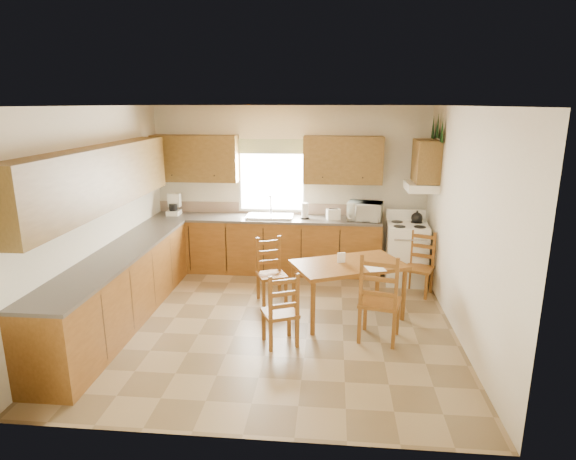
# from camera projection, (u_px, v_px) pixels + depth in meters

# --- Properties ---
(floor) EXTENTS (4.50, 4.50, 0.00)m
(floor) POSITION_uv_depth(u_px,v_px,m) (274.00, 322.00, 6.20)
(floor) COLOR #8B754F
(floor) RESTS_ON ground
(ceiling) EXTENTS (4.50, 4.50, 0.00)m
(ceiling) POSITION_uv_depth(u_px,v_px,m) (273.00, 106.00, 5.52)
(ceiling) COLOR brown
(ceiling) RESTS_ON floor
(wall_left) EXTENTS (4.50, 4.50, 0.00)m
(wall_left) POSITION_uv_depth(u_px,v_px,m) (97.00, 216.00, 6.06)
(wall_left) COLOR silver
(wall_left) RESTS_ON floor
(wall_right) EXTENTS (4.50, 4.50, 0.00)m
(wall_right) POSITION_uv_depth(u_px,v_px,m) (463.00, 224.00, 5.66)
(wall_right) COLOR silver
(wall_right) RESTS_ON floor
(wall_back) EXTENTS (4.50, 4.50, 0.00)m
(wall_back) POSITION_uv_depth(u_px,v_px,m) (290.00, 189.00, 8.03)
(wall_back) COLOR silver
(wall_back) RESTS_ON floor
(wall_front) EXTENTS (4.50, 4.50, 0.00)m
(wall_front) POSITION_uv_depth(u_px,v_px,m) (238.00, 289.00, 3.69)
(wall_front) COLOR silver
(wall_front) RESTS_ON floor
(lower_cab_back) EXTENTS (3.75, 0.60, 0.88)m
(lower_cab_back) POSITION_uv_depth(u_px,v_px,m) (266.00, 245.00, 8.00)
(lower_cab_back) COLOR brown
(lower_cab_back) RESTS_ON floor
(lower_cab_left) EXTENTS (0.60, 3.60, 0.88)m
(lower_cab_left) POSITION_uv_depth(u_px,v_px,m) (121.00, 289.00, 6.12)
(lower_cab_left) COLOR brown
(lower_cab_left) RESTS_ON floor
(counter_back) EXTENTS (3.75, 0.63, 0.04)m
(counter_back) POSITION_uv_depth(u_px,v_px,m) (266.00, 218.00, 7.89)
(counter_back) COLOR #524B44
(counter_back) RESTS_ON lower_cab_back
(counter_left) EXTENTS (0.63, 3.60, 0.04)m
(counter_left) POSITION_uv_depth(u_px,v_px,m) (118.00, 254.00, 6.01)
(counter_left) COLOR #524B44
(counter_left) RESTS_ON lower_cab_left
(backsplash) EXTENTS (3.75, 0.01, 0.18)m
(backsplash) POSITION_uv_depth(u_px,v_px,m) (268.00, 208.00, 8.14)
(backsplash) COLOR gray
(backsplash) RESTS_ON counter_back
(upper_cab_back_left) EXTENTS (1.41, 0.33, 0.75)m
(upper_cab_back_left) POSITION_uv_depth(u_px,v_px,m) (195.00, 158.00, 7.88)
(upper_cab_back_left) COLOR brown
(upper_cab_back_left) RESTS_ON wall_back
(upper_cab_back_right) EXTENTS (1.25, 0.33, 0.75)m
(upper_cab_back_right) POSITION_uv_depth(u_px,v_px,m) (343.00, 160.00, 7.66)
(upper_cab_back_right) COLOR brown
(upper_cab_back_right) RESTS_ON wall_back
(upper_cab_left) EXTENTS (0.33, 3.60, 0.75)m
(upper_cab_left) POSITION_uv_depth(u_px,v_px,m) (100.00, 178.00, 5.78)
(upper_cab_left) COLOR brown
(upper_cab_left) RESTS_ON wall_left
(upper_cab_stove) EXTENTS (0.33, 0.62, 0.62)m
(upper_cab_stove) POSITION_uv_depth(u_px,v_px,m) (426.00, 161.00, 7.12)
(upper_cab_stove) COLOR brown
(upper_cab_stove) RESTS_ON wall_right
(range_hood) EXTENTS (0.44, 0.62, 0.12)m
(range_hood) POSITION_uv_depth(u_px,v_px,m) (421.00, 186.00, 7.22)
(range_hood) COLOR white
(range_hood) RESTS_ON wall_right
(window_frame) EXTENTS (1.13, 0.02, 1.18)m
(window_frame) POSITION_uv_depth(u_px,v_px,m) (272.00, 177.00, 7.97)
(window_frame) COLOR white
(window_frame) RESTS_ON wall_back
(window_pane) EXTENTS (1.05, 0.01, 1.10)m
(window_pane) POSITION_uv_depth(u_px,v_px,m) (272.00, 177.00, 7.97)
(window_pane) COLOR white
(window_pane) RESTS_ON wall_back
(window_valance) EXTENTS (1.19, 0.01, 0.24)m
(window_valance) POSITION_uv_depth(u_px,v_px,m) (271.00, 146.00, 7.82)
(window_valance) COLOR #597D46
(window_valance) RESTS_ON wall_back
(sink_basin) EXTENTS (0.75, 0.45, 0.04)m
(sink_basin) POSITION_uv_depth(u_px,v_px,m) (270.00, 216.00, 7.87)
(sink_basin) COLOR silver
(sink_basin) RESTS_ON counter_back
(pine_decal_a) EXTENTS (0.22, 0.22, 0.36)m
(pine_decal_a) POSITION_uv_depth(u_px,v_px,m) (442.00, 129.00, 6.68)
(pine_decal_a) COLOR black
(pine_decal_a) RESTS_ON wall_right
(pine_decal_b) EXTENTS (0.22, 0.22, 0.36)m
(pine_decal_b) POSITION_uv_depth(u_px,v_px,m) (438.00, 125.00, 6.98)
(pine_decal_b) COLOR black
(pine_decal_b) RESTS_ON wall_right
(pine_decal_c) EXTENTS (0.22, 0.22, 0.36)m
(pine_decal_c) POSITION_uv_depth(u_px,v_px,m) (433.00, 127.00, 7.29)
(pine_decal_c) COLOR black
(pine_decal_c) RESTS_ON wall_right
(stove) EXTENTS (0.65, 0.66, 0.91)m
(stove) POSITION_uv_depth(u_px,v_px,m) (406.00, 254.00, 7.50)
(stove) COLOR white
(stove) RESTS_ON floor
(coffeemaker) EXTENTS (0.23, 0.27, 0.37)m
(coffeemaker) POSITION_uv_depth(u_px,v_px,m) (173.00, 204.00, 8.00)
(coffeemaker) COLOR white
(coffeemaker) RESTS_ON counter_back
(paper_towel) EXTENTS (0.14, 0.14, 0.26)m
(paper_towel) POSITION_uv_depth(u_px,v_px,m) (305.00, 211.00, 7.77)
(paper_towel) COLOR white
(paper_towel) RESTS_ON counter_back
(toaster) EXTENTS (0.24, 0.18, 0.17)m
(toaster) POSITION_uv_depth(u_px,v_px,m) (333.00, 214.00, 7.71)
(toaster) COLOR white
(toaster) RESTS_ON counter_back
(microwave) EXTENTS (0.55, 0.44, 0.30)m
(microwave) POSITION_uv_depth(u_px,v_px,m) (365.00, 211.00, 7.65)
(microwave) COLOR white
(microwave) RESTS_ON counter_back
(dining_table) EXTENTS (1.58, 1.29, 0.74)m
(dining_table) POSITION_uv_depth(u_px,v_px,m) (348.00, 290.00, 6.27)
(dining_table) COLOR brown
(dining_table) RESTS_ON floor
(chair_near_left) EXTENTS (0.49, 0.48, 0.89)m
(chair_near_left) POSITION_uv_depth(u_px,v_px,m) (280.00, 308.00, 5.54)
(chair_near_left) COLOR brown
(chair_near_left) RESTS_ON floor
(chair_near_right) EXTENTS (0.55, 0.53, 1.08)m
(chair_near_right) POSITION_uv_depth(u_px,v_px,m) (380.00, 297.00, 5.62)
(chair_near_right) COLOR brown
(chair_near_right) RESTS_ON floor
(chair_far_left) EXTENTS (0.49, 0.48, 0.90)m
(chair_far_left) POSITION_uv_depth(u_px,v_px,m) (272.00, 271.00, 6.74)
(chair_far_left) COLOR brown
(chair_far_left) RESTS_ON floor
(chair_far_right) EXTENTS (0.50, 0.49, 0.92)m
(chair_far_right) POSITION_uv_depth(u_px,v_px,m) (419.00, 264.00, 7.00)
(chair_far_right) COLOR brown
(chair_far_right) RESTS_ON floor
(table_paper) EXTENTS (0.28, 0.34, 0.00)m
(table_paper) POSITION_uv_depth(u_px,v_px,m) (375.00, 268.00, 6.00)
(table_paper) COLOR white
(table_paper) RESTS_ON dining_table
(table_card) EXTENTS (0.10, 0.06, 0.13)m
(table_card) POSITION_uv_depth(u_px,v_px,m) (341.00, 258.00, 6.19)
(table_card) COLOR white
(table_card) RESTS_ON dining_table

